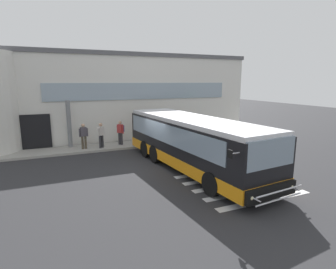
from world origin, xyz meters
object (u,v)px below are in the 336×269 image
Objects in this scene: passenger_near_column at (84,135)px; passenger_by_doorway at (101,134)px; bus_main_foreground at (192,144)px; entry_support_column at (69,124)px; passenger_at_curb_edge at (121,131)px.

passenger_near_column is 1.10m from passenger_by_doorway.
passenger_by_doorway is (-3.68, 5.83, -0.25)m from bus_main_foreground.
entry_support_column reaches higher than passenger_near_column.
passenger_near_column is (-4.76, 5.99, -0.25)m from bus_main_foreground.
entry_support_column is at bearing 131.83° from passenger_near_column.
bus_main_foreground is 6.47× the size of passenger_by_doorway.
entry_support_column is at bearing 150.80° from passenger_by_doorway.
passenger_by_doorway is at bearing 122.23° from bus_main_foreground.
passenger_at_curb_edge is (1.42, 0.44, 0.03)m from passenger_by_doorway.
entry_support_column is at bearing 128.94° from bus_main_foreground.
passenger_by_doorway is 1.49m from passenger_at_curb_edge.
bus_main_foreground reaches higher than passenger_at_curb_edge.
passenger_near_column is 2.53m from passenger_at_curb_edge.
passenger_by_doorway is (1.09, -0.16, 0.00)m from passenger_near_column.
passenger_at_curb_edge is (2.51, 0.28, 0.03)m from passenger_near_column.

